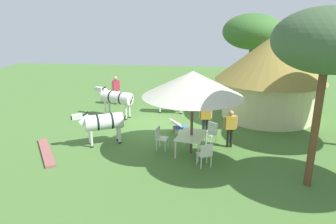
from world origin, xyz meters
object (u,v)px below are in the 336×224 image
Objects in this scene: patio_chair_near_hut at (211,132)px; zebra_by_umbrella at (172,96)px; zebra_toward_hut at (103,122)px; shade_umbrella at (193,84)px; patio_dining_table at (191,137)px; patio_chair_east_end at (160,136)px; standing_watcher at (116,87)px; striped_lounge_chair at (179,127)px; acacia_tree_far_lawn at (328,41)px; acacia_tree_left_background at (252,32)px; guest_behind_table at (206,115)px; thatched_hut at (270,74)px; patio_chair_near_lawn at (205,153)px; guest_beside_umbrella at (230,125)px; zebra_nearest_camera at (116,98)px.

zebra_by_umbrella is at bearing -26.10° from patio_chair_near_hut.
zebra_toward_hut is at bearing -25.15° from zebra_by_umbrella.
patio_dining_table is at bearing 0.00° from shade_umbrella.
patio_chair_near_hut and patio_chair_east_end have the same top height.
striped_lounge_chair is (4.21, 4.12, -0.76)m from standing_watcher.
acacia_tree_far_lawn is (1.94, 3.76, 1.70)m from shade_umbrella.
patio_dining_table is at bearing -18.38° from acacia_tree_left_background.
zebra_toward_hut is 0.38× the size of acacia_tree_left_background.
acacia_tree_far_lawn is at bearing 29.54° from striped_lounge_chair.
striped_lounge_chair is (-1.17, -1.41, -0.27)m from patio_chair_near_hut.
acacia_tree_left_background is (-8.18, 2.82, 3.11)m from guest_behind_table.
acacia_tree_far_lawn is (6.91, 0.10, 2.17)m from thatched_hut.
thatched_hut is 3.38× the size of patio_dining_table.
zebra_by_umbrella is (-0.14, -4.98, -1.32)m from thatched_hut.
zebra_by_umbrella is (-5.11, -1.31, -1.79)m from shade_umbrella.
patio_chair_near_hut is at bearing -36.20° from thatched_hut.
patio_chair_near_lawn is at bearing -103.99° from acacia_tree_far_lawn.
patio_chair_east_end is at bearing -34.36° from striped_lounge_chair.
standing_watcher reaches higher than guest_behind_table.
guest_behind_table is 1.69× the size of striped_lounge_chair.
standing_watcher is at bearing -7.12° from patio_chair_near_hut.
guest_beside_umbrella is at bearing -11.16° from acacia_tree_left_background.
thatched_hut is 2.78× the size of zebra_toward_hut.
zebra_nearest_camera is 1.03× the size of zebra_by_umbrella.
patio_dining_table is 3.67m from zebra_toward_hut.
acacia_tree_left_background reaches higher than thatched_hut.
thatched_hut is 1.02× the size of acacia_tree_far_lawn.
zebra_by_umbrella is at bearing -49.68° from zebra_nearest_camera.
patio_chair_east_end is at bearing 2.19° from zebra_by_umbrella.
thatched_hut reaches higher than striped_lounge_chair.
guest_behind_table is at bearing -100.04° from zebra_toward_hut.
acacia_tree_far_lawn is at bearing -108.25° from zebra_nearest_camera.
patio_dining_table reaches higher than striped_lounge_chair.
patio_dining_table is at bearing 15.72° from zebra_by_umbrella.
acacia_tree_left_background is (-10.03, 3.33, 3.39)m from patio_dining_table.
acacia_tree_left_background reaches higher than zebra_by_umbrella.
standing_watcher is 0.31× the size of acacia_tree_far_lawn.
shade_umbrella is 2.42× the size of guest_beside_umbrella.
zebra_toward_hut is 8.52m from acacia_tree_far_lawn.
guest_beside_umbrella is at bearing 39.02° from striped_lounge_chair.
patio_chair_near_hut is 2.16m from patio_chair_near_lawn.
zebra_nearest_camera is at bearing 5.25° from patio_chair_near_hut.
shade_umbrella is at bearing 15.72° from zebra_by_umbrella.
shade_umbrella is 4.57m from acacia_tree_far_lawn.
zebra_toward_hut is (0.30, -5.14, 0.02)m from guest_beside_umbrella.
zebra_nearest_camera is at bearing -134.50° from patio_dining_table.
guest_beside_umbrella is at bearing 116.54° from shade_umbrella.
patio_dining_table is at bearing 13.72° from guest_beside_umbrella.
zebra_nearest_camera is (-2.18, -4.61, 0.08)m from guest_behind_table.
patio_chair_near_hut is 5.75m from acacia_tree_far_lawn.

